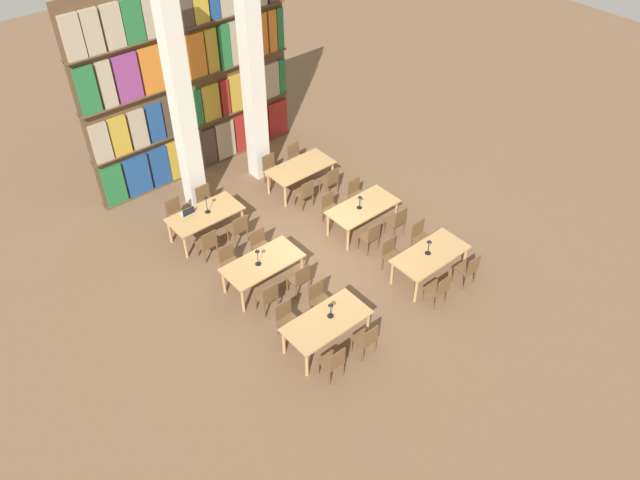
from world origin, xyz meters
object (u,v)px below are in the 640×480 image
Objects in this scene: chair_11 at (261,245)px; chair_16 at (208,243)px; chair_2 at (366,339)px; chair_10 at (299,278)px; chair_6 at (468,269)px; chair_17 at (176,214)px; chair_9 at (230,261)px; pillar_left at (181,103)px; chair_12 at (370,236)px; chair_13 at (330,207)px; pillar_center at (253,77)px; reading_table_4 at (205,216)px; desk_lamp_4 at (206,201)px; chair_20 at (305,193)px; reading_table_1 at (430,256)px; chair_15 at (357,194)px; desk_lamp_0 at (331,308)px; chair_5 at (392,254)px; reading_table_3 at (363,209)px; chair_3 at (319,299)px; chair_22 at (330,180)px; reading_table_5 at (301,169)px; reading_table_2 at (263,265)px; laptop at (187,212)px; chair_7 at (421,237)px; chair_23 at (296,157)px; chair_1 at (287,319)px; chair_4 at (439,289)px; chair_18 at (238,228)px; chair_0 at (333,362)px; desk_lamp_1 at (429,245)px; chair_8 at (268,296)px; reading_table_0 at (327,323)px; desk_lamp_3 at (360,200)px.

chair_11 is 1.00× the size of chair_16.
chair_2 is 1.00× the size of chair_10.
chair_6 is 1.00× the size of chair_17.
chair_17 is at bearing -88.72° from chair_9.
pillar_left reaches higher than chair_2.
chair_13 is at bearing 90.00° from chair_12.
reading_table_4 is (-2.64, -1.40, -2.36)m from pillar_center.
chair_2 is 1.00× the size of chair_12.
desk_lamp_4 is 2.71m from chair_20.
chair_2 reaches higher than reading_table_1.
pillar_center is 7.55m from chair_2.
chair_6 is 3.78m from chair_15.
desk_lamp_0 is 0.21× the size of reading_table_1.
chair_13 is at bearing 58.62° from chair_2.
chair_5 is at bearing -89.61° from pillar_center.
reading_table_3 is (2.68, -0.71, 0.17)m from chair_11.
chair_22 is (3.08, 3.22, 0.00)m from chair_3.
desk_lamp_0 is 4.59m from desk_lamp_4.
pillar_center is at bearing -112.57° from chair_3.
reading_table_5 is at bearing 57.70° from desk_lamp_0.
reading_table_2 is 3.11m from chair_20.
chair_9 is 2.71× the size of laptop.
chair_11 is 0.47× the size of reading_table_4.
desk_lamp_0 is 3.64m from chair_7.
chair_5 is at bearing 79.73° from chair_23.
reading_table_2 is 1.69m from chair_16.
chair_1 is 3.46m from chair_4.
chair_18 is at bearing 115.66° from chair_4.
chair_4 is 1.79m from chair_7.
chair_7 is at bearing 111.94° from chair_13.
chair_6 is (3.15, -6.76, -2.53)m from pillar_left.
chair_0 is 1.00× the size of chair_3.
chair_20 is (-1.04, 3.21, 0.00)m from chair_7.
chair_12 is 1.00× the size of chair_18.
chair_4 is 6.38m from laptop.
chair_15 is 1.00× the size of chair_18.
pillar_center is at bearing 113.22° from chair_22.
laptop is 3.92m from chair_23.
chair_9 is 1.00× the size of chair_12.
chair_4 reaches higher than reading_table_2.
reading_table_1 is at bearing -43.37° from desk_lamp_1.
chair_8 is 4.60m from chair_22.
pillar_left is 3.97m from chair_23.
desk_lamp_1 is at bearing 1.04° from reading_table_0.
reading_table_1 is at bearing 165.07° from chair_3.
reading_table_0 is 4.76m from chair_15.
chair_18 is 1.02m from desk_lamp_4.
desk_lamp_3 is (0.44, -3.71, -2.02)m from pillar_center.
pillar_center is at bearing -120.33° from chair_1.
laptop is at bearing 98.27° from reading_table_2.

